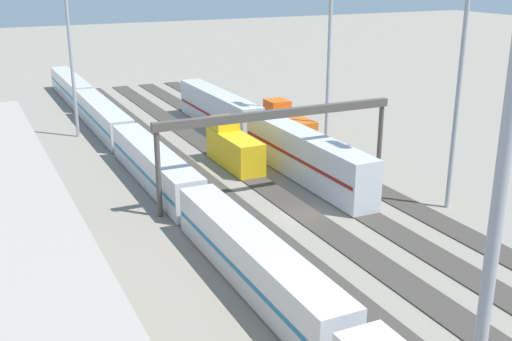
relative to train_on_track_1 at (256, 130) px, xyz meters
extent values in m
plane|color=gray|center=(-21.09, 5.00, -2.61)|extent=(400.00, 400.00, 0.00)
cube|color=#3D3833|center=(-21.09, -5.00, -2.55)|extent=(140.00, 2.80, 0.12)
cube|color=#3D3833|center=(-21.09, 0.00, -2.55)|extent=(140.00, 2.80, 0.12)
cube|color=#3D3833|center=(-21.09, 5.00, -2.55)|extent=(140.00, 2.80, 0.12)
cube|color=#3D3833|center=(-21.09, 10.00, -2.55)|extent=(140.00, 2.80, 0.12)
cube|color=#4C443D|center=(-21.09, 15.00, -2.55)|extent=(140.00, 2.80, 0.12)
cube|color=silver|center=(-12.10, 0.00, 0.01)|extent=(23.00, 3.00, 5.00)
cube|color=maroon|center=(-12.10, 0.00, 0.11)|extent=(22.40, 3.06, 0.36)
cube|color=silver|center=(12.10, 0.00, 0.01)|extent=(23.00, 3.00, 5.00)
cube|color=maroon|center=(12.10, 0.00, -0.48)|extent=(22.40, 3.06, 0.36)
cube|color=#D85914|center=(1.07, -5.00, -0.69)|extent=(10.00, 3.00, 3.60)
cube|color=#D85914|center=(4.07, -5.00, 1.81)|extent=(3.00, 2.70, 1.40)
cube|color=gold|center=(-4.88, 5.00, -0.69)|extent=(10.00, 3.00, 3.60)
cube|color=gold|center=(-1.88, 5.00, 1.81)|extent=(3.00, 2.70, 1.40)
cube|color=silver|center=(-30.98, 15.00, -0.59)|extent=(23.00, 3.00, 3.80)
cube|color=#1E6B9E|center=(-30.98, 15.00, -0.79)|extent=(22.40, 3.06, 0.36)
cube|color=silver|center=(-6.78, 15.00, -0.59)|extent=(23.00, 3.00, 3.80)
cube|color=#1E6B9E|center=(-6.78, 15.00, -0.77)|extent=(22.40, 3.06, 0.36)
cube|color=silver|center=(17.42, 15.00, -0.59)|extent=(23.00, 3.00, 3.80)
cube|color=#1E6B9E|center=(17.42, 15.00, -0.52)|extent=(22.40, 3.06, 0.36)
cube|color=silver|center=(41.62, 15.00, -0.59)|extent=(23.00, 3.00, 3.80)
cube|color=#1E6B9E|center=(41.62, 15.00, -0.58)|extent=(22.40, 3.06, 0.36)
cylinder|color=#9EA0A5|center=(-4.21, -7.46, 9.83)|extent=(0.44, 0.44, 24.88)
cylinder|color=#9EA0A5|center=(16.21, 18.65, 11.37)|extent=(0.44, 0.44, 27.96)
cylinder|color=#9EA0A5|center=(-25.01, -8.15, 9.35)|extent=(0.44, 0.44, 23.91)
cylinder|color=#9EA0A5|center=(-54.70, 18.13, 12.74)|extent=(0.44, 0.44, 30.70)
cylinder|color=#4C4742|center=(-15.41, -7.10, 1.39)|extent=(0.50, 0.50, 8.00)
cylinder|color=#4C4742|center=(-15.41, 17.10, 1.39)|extent=(0.50, 0.50, 8.00)
cube|color=#4C4742|center=(-15.41, 5.00, 5.79)|extent=(0.70, 25.00, 0.80)
camera|label=1|loc=(-67.35, 32.20, 19.45)|focal=44.10mm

